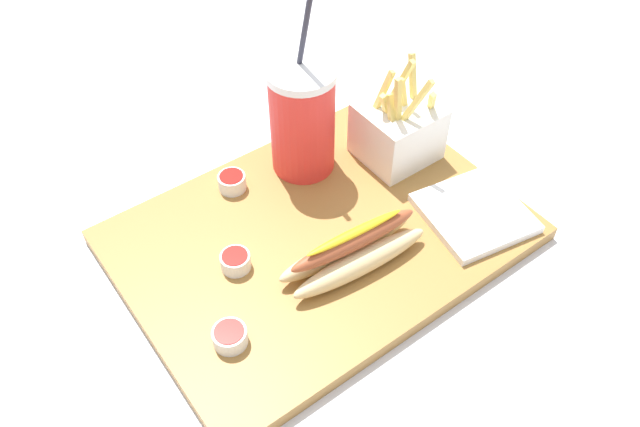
% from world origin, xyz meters
% --- Properties ---
extents(ground_plane, '(2.40, 2.40, 0.02)m').
position_xyz_m(ground_plane, '(0.00, 0.00, -0.01)').
color(ground_plane, silver).
extents(food_tray, '(0.48, 0.35, 0.02)m').
position_xyz_m(food_tray, '(0.00, 0.00, 0.01)').
color(food_tray, olive).
rests_on(food_tray, ground_plane).
extents(soda_cup, '(0.09, 0.09, 0.26)m').
position_xyz_m(soda_cup, '(0.05, 0.11, 0.10)').
color(soda_cup, red).
rests_on(soda_cup, food_tray).
extents(fries_basket, '(0.10, 0.09, 0.15)m').
position_xyz_m(fries_basket, '(0.17, 0.05, 0.06)').
color(fries_basket, white).
rests_on(fries_basket, food_tray).
extents(hot_dog_1, '(0.19, 0.07, 0.06)m').
position_xyz_m(hot_dog_1, '(0.00, -0.07, 0.04)').
color(hot_dog_1, '#E5C689').
rests_on(hot_dog_1, food_tray).
extents(ketchup_cup_1, '(0.04, 0.04, 0.02)m').
position_xyz_m(ketchup_cup_1, '(-0.17, -0.07, 0.03)').
color(ketchup_cup_1, white).
rests_on(ketchup_cup_1, food_tray).
extents(ketchup_cup_2, '(0.04, 0.04, 0.02)m').
position_xyz_m(ketchup_cup_2, '(-0.11, 0.01, 0.03)').
color(ketchup_cup_2, white).
rests_on(ketchup_cup_2, food_tray).
extents(ketchup_cup_3, '(0.04, 0.04, 0.02)m').
position_xyz_m(ketchup_cup_3, '(-0.05, 0.13, 0.03)').
color(ketchup_cup_3, white).
rests_on(ketchup_cup_3, food_tray).
extents(napkin_stack, '(0.14, 0.14, 0.01)m').
position_xyz_m(napkin_stack, '(0.17, -0.10, 0.03)').
color(napkin_stack, white).
rests_on(napkin_stack, food_tray).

